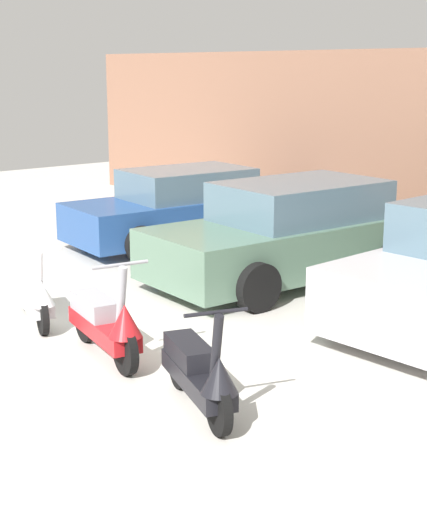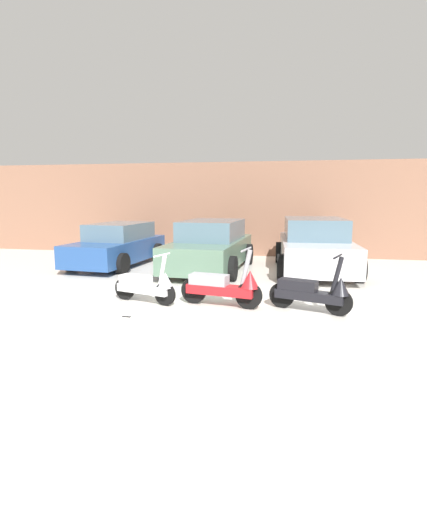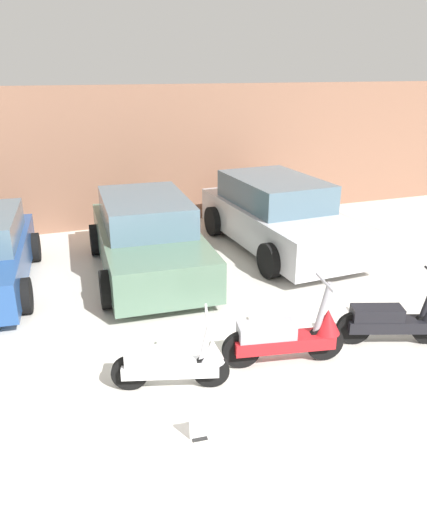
{
  "view_description": "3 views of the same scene",
  "coord_description": "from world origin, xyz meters",
  "px_view_note": "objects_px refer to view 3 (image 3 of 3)",
  "views": [
    {
      "loc": [
        7.19,
        -3.6,
        2.96
      ],
      "look_at": [
        0.17,
        2.23,
        0.74
      ],
      "focal_mm": 55.0,
      "sensor_mm": 36.0,
      "label": 1
    },
    {
      "loc": [
        1.8,
        -6.77,
        2.04
      ],
      "look_at": [
        -0.01,
        2.57,
        0.63
      ],
      "focal_mm": 28.0,
      "sensor_mm": 36.0,
      "label": 2
    },
    {
      "loc": [
        -2.19,
        -4.49,
        3.61
      ],
      "look_at": [
        0.2,
        2.2,
        0.9
      ],
      "focal_mm": 35.0,
      "sensor_mm": 36.0,
      "label": 3
    }
  ],
  "objects_px": {
    "scooter_front_center": "(397,319)",
    "car_rear_right": "(278,215)",
    "car_rear_center": "(148,237)",
    "scooter_front_right": "(289,335)",
    "scooter_front_left": "(176,362)",
    "placard_near_left_scooter": "(199,428)"
  },
  "relations": [
    {
      "from": "scooter_front_left",
      "to": "placard_near_left_scooter",
      "type": "bearing_deg",
      "value": -74.52
    },
    {
      "from": "car_rear_center",
      "to": "scooter_front_right",
      "type": "bearing_deg",
      "value": 18.46
    },
    {
      "from": "scooter_front_center",
      "to": "car_rear_right",
      "type": "height_order",
      "value": "car_rear_right"
    },
    {
      "from": "scooter_front_center",
      "to": "scooter_front_left",
      "type": "bearing_deg",
      "value": -161.49
    },
    {
      "from": "scooter_front_left",
      "to": "car_rear_right",
      "type": "xyz_separation_m",
      "value": [
        3.38,
        4.09,
        0.35
      ]
    },
    {
      "from": "scooter_front_center",
      "to": "car_rear_center",
      "type": "xyz_separation_m",
      "value": [
        -2.62,
        3.74,
        0.29
      ]
    },
    {
      "from": "placard_near_left_scooter",
      "to": "scooter_front_right",
      "type": "bearing_deg",
      "value": 31.85
    },
    {
      "from": "scooter_front_left",
      "to": "scooter_front_right",
      "type": "relative_size",
      "value": 0.86
    },
    {
      "from": "scooter_front_right",
      "to": "car_rear_right",
      "type": "height_order",
      "value": "car_rear_right"
    },
    {
      "from": "scooter_front_left",
      "to": "car_rear_right",
      "type": "height_order",
      "value": "car_rear_right"
    },
    {
      "from": "scooter_front_center",
      "to": "car_rear_center",
      "type": "bearing_deg",
      "value": 144.24
    },
    {
      "from": "scooter_front_right",
      "to": "car_rear_center",
      "type": "relative_size",
      "value": 0.38
    },
    {
      "from": "scooter_front_left",
      "to": "car_rear_center",
      "type": "bearing_deg",
      "value": 98.5
    },
    {
      "from": "scooter_front_right",
      "to": "placard_near_left_scooter",
      "type": "distance_m",
      "value": 1.82
    },
    {
      "from": "scooter_front_right",
      "to": "placard_near_left_scooter",
      "type": "xyz_separation_m",
      "value": [
        -1.53,
        -0.95,
        -0.28
      ]
    },
    {
      "from": "scooter_front_right",
      "to": "scooter_front_center",
      "type": "distance_m",
      "value": 1.62
    },
    {
      "from": "scooter_front_center",
      "to": "car_rear_right",
      "type": "xyz_separation_m",
      "value": [
        0.24,
        4.13,
        0.32
      ]
    },
    {
      "from": "scooter_front_center",
      "to": "car_rear_center",
      "type": "relative_size",
      "value": 0.35
    },
    {
      "from": "car_rear_center",
      "to": "placard_near_left_scooter",
      "type": "xyz_separation_m",
      "value": [
        -0.53,
        -4.63,
        -0.55
      ]
    },
    {
      "from": "scooter_front_left",
      "to": "placard_near_left_scooter",
      "type": "relative_size",
      "value": 5.26
    },
    {
      "from": "scooter_front_left",
      "to": "car_rear_center",
      "type": "height_order",
      "value": "car_rear_center"
    },
    {
      "from": "scooter_front_right",
      "to": "car_rear_right",
      "type": "distance_m",
      "value": 4.48
    }
  ]
}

